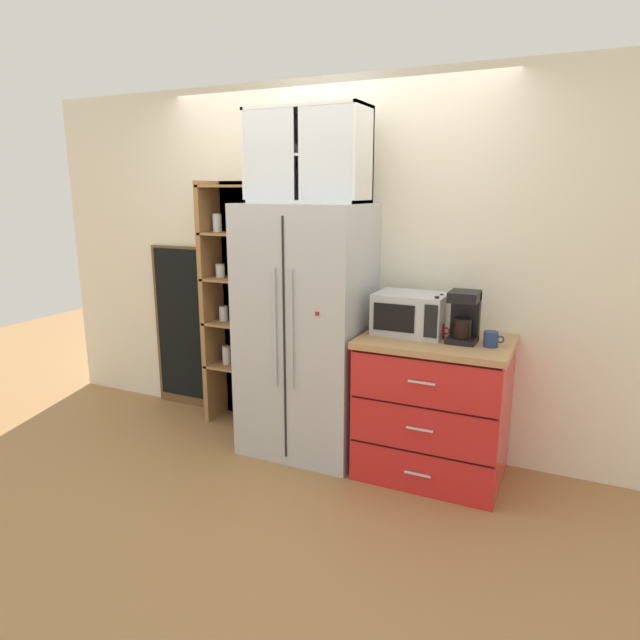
# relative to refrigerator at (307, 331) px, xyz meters

# --- Properties ---
(ground_plane) EXTENTS (10.66, 10.66, 0.00)m
(ground_plane) POSITION_rel_refrigerator_xyz_m (-0.00, -0.03, -0.86)
(ground_plane) COLOR #9E7042
(wall_back_cream) EXTENTS (4.96, 0.10, 2.55)m
(wall_back_cream) POSITION_rel_refrigerator_xyz_m (-0.00, 0.37, 0.42)
(wall_back_cream) COLOR silver
(wall_back_cream) RESTS_ON ground
(refrigerator) EXTENTS (0.83, 0.66, 1.72)m
(refrigerator) POSITION_rel_refrigerator_xyz_m (0.00, 0.00, 0.00)
(refrigerator) COLOR #B7BABF
(refrigerator) RESTS_ON ground
(pantry_shelf_column) EXTENTS (0.53, 0.31, 1.87)m
(pantry_shelf_column) POSITION_rel_refrigerator_xyz_m (-0.70, 0.24, 0.10)
(pantry_shelf_column) COLOR brown
(pantry_shelf_column) RESTS_ON ground
(counter_cabinet) EXTENTS (0.92, 0.66, 0.91)m
(counter_cabinet) POSITION_rel_refrigerator_xyz_m (0.90, 0.00, -0.40)
(counter_cabinet) COLOR red
(counter_cabinet) RESTS_ON ground
(microwave) EXTENTS (0.44, 0.33, 0.26)m
(microwave) POSITION_rel_refrigerator_xyz_m (0.71, 0.05, 0.18)
(microwave) COLOR #B7BABF
(microwave) RESTS_ON counter_cabinet
(coffee_maker) EXTENTS (0.17, 0.20, 0.31)m
(coffee_maker) POSITION_rel_refrigerator_xyz_m (1.05, 0.01, 0.20)
(coffee_maker) COLOR black
(coffee_maker) RESTS_ON counter_cabinet
(mug_navy) EXTENTS (0.12, 0.08, 0.09)m
(mug_navy) POSITION_rel_refrigerator_xyz_m (1.23, -0.05, 0.09)
(mug_navy) COLOR navy
(mug_navy) RESTS_ON counter_cabinet
(mug_red) EXTENTS (0.12, 0.08, 0.09)m
(mug_red) POSITION_rel_refrigerator_xyz_m (0.90, 0.01, 0.09)
(mug_red) COLOR red
(mug_red) RESTS_ON counter_cabinet
(bottle_cobalt) EXTENTS (0.06, 0.06, 0.27)m
(bottle_cobalt) POSITION_rel_refrigerator_xyz_m (0.90, 0.08, 0.16)
(bottle_cobalt) COLOR navy
(bottle_cobalt) RESTS_ON counter_cabinet
(bottle_amber) EXTENTS (0.07, 0.07, 0.27)m
(bottle_amber) POSITION_rel_refrigerator_xyz_m (0.90, -0.05, 0.17)
(bottle_amber) COLOR brown
(bottle_amber) RESTS_ON counter_cabinet
(upper_cabinet) EXTENTS (0.79, 0.32, 0.60)m
(upper_cabinet) POSITION_rel_refrigerator_xyz_m (-0.00, 0.05, 1.16)
(upper_cabinet) COLOR silver
(upper_cabinet) RESTS_ON refrigerator
(chalkboard_menu) EXTENTS (0.60, 0.04, 1.36)m
(chalkboard_menu) POSITION_rel_refrigerator_xyz_m (-1.28, 0.30, -0.18)
(chalkboard_menu) COLOR brown
(chalkboard_menu) RESTS_ON ground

